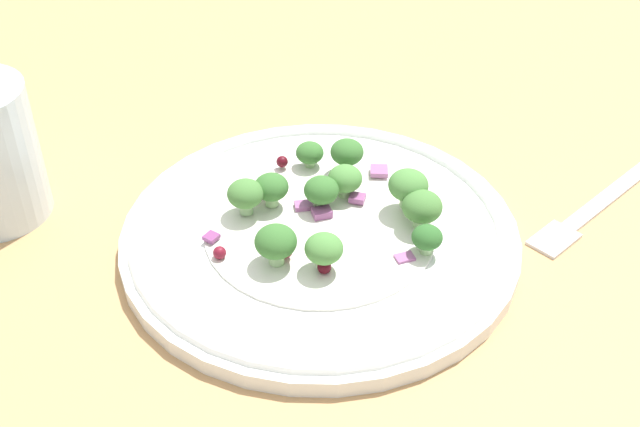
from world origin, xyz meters
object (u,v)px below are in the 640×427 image
broccoli_floret_2 (427,238)px  broccoli_floret_1 (347,153)px  plate (320,234)px  fork (601,201)px  broccoli_floret_0 (321,191)px

broccoli_floret_2 → broccoli_floret_1: bearing=148.5°
plate → fork: size_ratio=1.53×
broccoli_floret_2 → plate: bearing=-170.3°
plate → fork: plate is taller
broccoli_floret_1 → plate: bearing=-77.2°
plate → broccoli_floret_1: bearing=102.8°
plate → broccoli_floret_2: broccoli_floret_2 is taller
plate → broccoli_floret_0: 3.13cm
broccoli_floret_1 → broccoli_floret_2: 10.65cm
fork → broccoli_floret_0: bearing=-144.2°
plate → fork: bearing=42.0°
broccoli_floret_2 → fork: bearing=56.9°
plate → broccoli_floret_2: bearing=9.7°
plate → broccoli_floret_0: bearing=117.2°
plate → broccoli_floret_0: broccoli_floret_0 is taller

